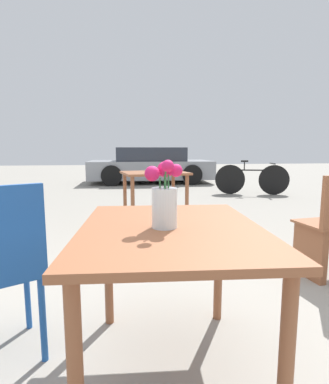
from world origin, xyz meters
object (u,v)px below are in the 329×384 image
table_back (155,181)px  bicycle (252,179)px  table_front (171,247)px  flower_vase (164,201)px  parked_car (150,166)px

table_back → bicycle: (2.57, 2.51, -0.25)m
table_front → flower_vase: bearing=-149.6°
table_front → parked_car: size_ratio=0.27×
parked_car → bicycle: bearing=-55.2°
table_back → flower_vase: bearing=-95.6°
flower_vase → parked_car: parked_car is taller
flower_vase → bicycle: size_ratio=0.18×
flower_vase → parked_car: bearing=84.8°
flower_vase → bicycle: (2.85, 5.35, -0.46)m
table_front → table_back: table_back is taller
bicycle → parked_car: bearing=124.8°
flower_vase → table_back: flower_vase is taller
flower_vase → bicycle: 6.08m
table_back → bicycle: bicycle is taller
table_back → parked_car: 5.53m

